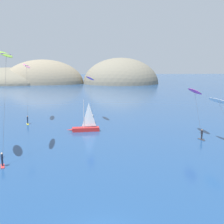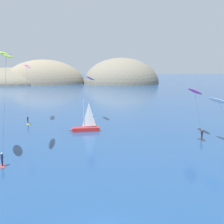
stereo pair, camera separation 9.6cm
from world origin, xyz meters
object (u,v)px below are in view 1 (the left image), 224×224
(kitesurfer_lime, at_px, (6,62))
(kitesurfer_white, at_px, (220,105))
(sailboat_near, at_px, (84,128))
(kitesurfer_purple, at_px, (90,82))
(kitesurfer_pink, at_px, (27,70))
(kitesurfer_magenta, at_px, (195,95))

(kitesurfer_lime, bearing_deg, kitesurfer_white, 4.09)
(sailboat_near, relative_size, kitesurfer_purple, 0.63)
(kitesurfer_white, height_order, kitesurfer_lime, kitesurfer_lime)
(kitesurfer_pink, bearing_deg, kitesurfer_white, -30.82)
(kitesurfer_white, bearing_deg, sailboat_near, 154.83)
(sailboat_near, relative_size, kitesurfer_magenta, 0.75)
(kitesurfer_purple, bearing_deg, kitesurfer_magenta, -35.67)
(sailboat_near, distance_m, kitesurfer_purple, 11.76)
(kitesurfer_pink, distance_m, kitesurfer_magenta, 33.53)
(kitesurfer_white, distance_m, kitesurfer_purple, 26.77)
(sailboat_near, relative_size, kitesurfer_lime, 0.44)
(sailboat_near, relative_size, kitesurfer_white, 0.70)
(sailboat_near, xyz_separation_m, kitesurfer_white, (20.42, -9.60, 5.33))
(kitesurfer_pink, distance_m, kitesurfer_purple, 13.17)
(kitesurfer_white, distance_m, kitesurfer_magenta, 6.13)
(kitesurfer_magenta, height_order, kitesurfer_lime, kitesurfer_lime)
(kitesurfer_pink, distance_m, kitesurfer_lime, 21.50)
(kitesurfer_magenta, relative_size, kitesurfer_lime, 0.58)
(kitesurfer_white, height_order, kitesurfer_purple, kitesurfer_purple)
(sailboat_near, distance_m, kitesurfer_white, 23.19)
(sailboat_near, height_order, kitesurfer_purple, kitesurfer_purple)
(kitesurfer_white, height_order, kitesurfer_magenta, kitesurfer_magenta)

